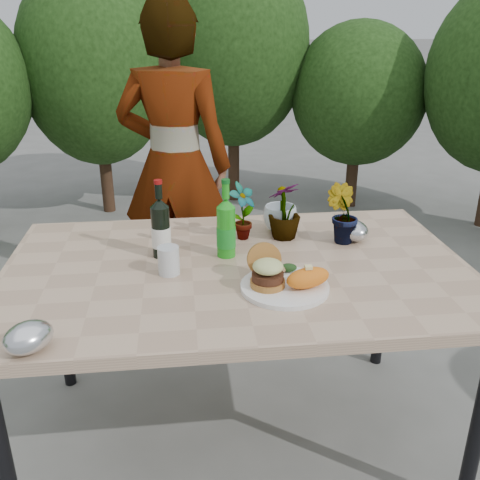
{
  "coord_description": "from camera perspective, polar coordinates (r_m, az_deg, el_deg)",
  "views": [
    {
      "loc": [
        -0.18,
        -1.65,
        1.54
      ],
      "look_at": [
        0.0,
        -0.08,
        0.88
      ],
      "focal_mm": 40.0,
      "sensor_mm": 36.0,
      "label": 1
    }
  ],
  "objects": [
    {
      "name": "grilled_veg",
      "position": [
        1.77,
        4.79,
        -3.02
      ],
      "size": [
        0.08,
        0.05,
        0.03
      ],
      "color": "olive",
      "rests_on": "dinner_plate"
    },
    {
      "name": "dinner_plate",
      "position": [
        1.69,
        4.79,
        -5.02
      ],
      "size": [
        0.28,
        0.28,
        0.01
      ],
      "primitive_type": "cylinder",
      "color": "white",
      "rests_on": "patio_table"
    },
    {
      "name": "shrub_hedge",
      "position": [
        3.44,
        -3.25,
        15.43
      ],
      "size": [
        6.76,
        4.99,
        2.12
      ],
      "color": "#382316",
      "rests_on": "ground"
    },
    {
      "name": "seedling_left",
      "position": [
        2.03,
        0.27,
        3.05
      ],
      "size": [
        0.14,
        0.13,
        0.22
      ],
      "primitive_type": "imported",
      "rotation": [
        0.0,
        0.0,
        0.64
      ],
      "color": "#236121",
      "rests_on": "patio_table"
    },
    {
      "name": "foil_packet_right",
      "position": [
        2.09,
        12.0,
        1.01
      ],
      "size": [
        0.13,
        0.15,
        0.08
      ],
      "primitive_type": "ellipsoid",
      "rotation": [
        0.0,
        0.0,
        1.74
      ],
      "color": "#B7B9BE",
      "rests_on": "patio_table"
    },
    {
      "name": "seedling_right",
      "position": [
        2.05,
        4.77,
        3.15
      ],
      "size": [
        0.17,
        0.17,
        0.22
      ],
      "primitive_type": "imported",
      "rotation": [
        0.0,
        0.0,
        3.72
      ],
      "color": "#21541C",
      "rests_on": "patio_table"
    },
    {
      "name": "ground",
      "position": [
        2.27,
        -0.25,
        -20.14
      ],
      "size": [
        80.0,
        80.0,
        0.0
      ],
      "primitive_type": "plane",
      "color": "#62625E",
      "rests_on": "ground"
    },
    {
      "name": "patio_table",
      "position": [
        1.87,
        -0.28,
        -4.37
      ],
      "size": [
        1.6,
        1.0,
        0.75
      ],
      "color": "tan",
      "rests_on": "ground"
    },
    {
      "name": "person",
      "position": [
        2.84,
        -6.99,
        7.91
      ],
      "size": [
        0.68,
        0.54,
        1.65
      ],
      "primitive_type": "imported",
      "rotation": [
        0.0,
        0.0,
        2.88
      ],
      "color": "#9C6C4E",
      "rests_on": "ground"
    },
    {
      "name": "sweet_potato",
      "position": [
        1.67,
        7.26,
        -4.02
      ],
      "size": [
        0.17,
        0.12,
        0.06
      ],
      "primitive_type": "ellipsoid",
      "rotation": [
        0.0,
        0.0,
        0.35
      ],
      "color": "orange",
      "rests_on": "dinner_plate"
    },
    {
      "name": "plastic_cup",
      "position": [
        1.79,
        -7.62,
        -2.17
      ],
      "size": [
        0.07,
        0.07,
        0.09
      ],
      "primitive_type": "cylinder",
      "color": "silver",
      "rests_on": "patio_table"
    },
    {
      "name": "seedling_mid",
      "position": [
        2.04,
        10.83,
        2.74
      ],
      "size": [
        0.16,
        0.15,
        0.22
      ],
      "primitive_type": "imported",
      "rotation": [
        0.0,
        0.0,
        2.43
      ],
      "color": "#1F531C",
      "rests_on": "patio_table"
    },
    {
      "name": "sparkling_water",
      "position": [
        1.88,
        -1.5,
        1.23
      ],
      "size": [
        0.07,
        0.07,
        0.28
      ],
      "rotation": [
        0.0,
        0.0,
        -0.26
      ],
      "color": "#1D941B",
      "rests_on": "patio_table"
    },
    {
      "name": "foil_packet_left",
      "position": [
        1.48,
        -21.65,
        -9.61
      ],
      "size": [
        0.17,
        0.17,
        0.08
      ],
      "primitive_type": "ellipsoid",
      "rotation": [
        0.0,
        0.0,
        0.82
      ],
      "color": "silver",
      "rests_on": "patio_table"
    },
    {
      "name": "blue_bowl",
      "position": [
        2.13,
        4.3,
        2.3
      ],
      "size": [
        0.16,
        0.16,
        0.11
      ],
      "primitive_type": "imported",
      "rotation": [
        0.0,
        0.0,
        -0.25
      ],
      "color": "silver",
      "rests_on": "patio_table"
    },
    {
      "name": "burger_stack",
      "position": [
        1.68,
        2.88,
        -3.22
      ],
      "size": [
        0.11,
        0.16,
        0.11
      ],
      "color": "#B7722D",
      "rests_on": "dinner_plate"
    },
    {
      "name": "wine_bottle",
      "position": [
        1.9,
        -8.44,
        1.18
      ],
      "size": [
        0.07,
        0.07,
        0.28
      ],
      "rotation": [
        0.0,
        0.0,
        -0.24
      ],
      "color": "black",
      "rests_on": "patio_table"
    }
  ]
}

